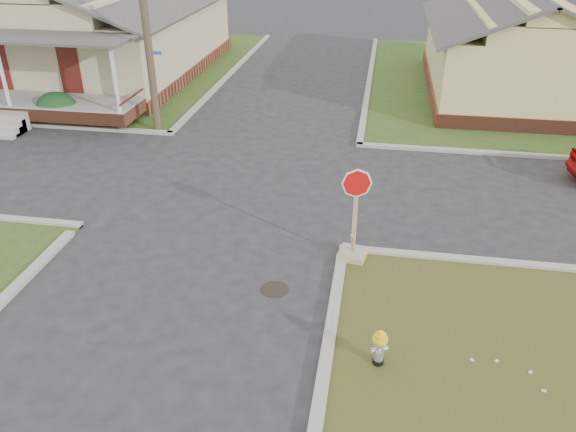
# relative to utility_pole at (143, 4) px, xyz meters

# --- Properties ---
(ground) EXTENTS (120.00, 120.00, 0.00)m
(ground) POSITION_rel_utility_pole_xyz_m (4.20, -8.90, -4.66)
(ground) COLOR #242426
(ground) RESTS_ON ground
(verge_far_left) EXTENTS (19.00, 19.00, 0.05)m
(verge_far_left) POSITION_rel_utility_pole_xyz_m (-8.80, 9.10, -4.64)
(verge_far_left) COLOR #2F491A
(verge_far_left) RESTS_ON ground
(curbs) EXTENTS (80.00, 40.00, 0.12)m
(curbs) POSITION_rel_utility_pole_xyz_m (4.20, -3.90, -4.66)
(curbs) COLOR #9E998F
(curbs) RESTS_ON ground
(manhole) EXTENTS (0.64, 0.64, 0.01)m
(manhole) POSITION_rel_utility_pole_xyz_m (6.40, -9.40, -4.66)
(manhole) COLOR black
(manhole) RESTS_ON ground
(corner_house) EXTENTS (10.10, 15.50, 5.30)m
(corner_house) POSITION_rel_utility_pole_xyz_m (-5.80, 7.78, -2.38)
(corner_house) COLOR brown
(corner_house) RESTS_ON ground
(side_house_yellow) EXTENTS (7.60, 11.60, 4.70)m
(side_house_yellow) POSITION_rel_utility_pole_xyz_m (14.20, 7.60, -2.47)
(side_house_yellow) COLOR brown
(side_house_yellow) RESTS_ON ground
(utility_pole) EXTENTS (1.80, 0.28, 9.00)m
(utility_pole) POSITION_rel_utility_pole_xyz_m (0.00, 0.00, 0.00)
(utility_pole) COLOR #3A2E21
(utility_pole) RESTS_ON ground
(fire_hydrant) EXTENTS (0.29, 0.29, 0.78)m
(fire_hydrant) POSITION_rel_utility_pole_xyz_m (8.78, -11.43, -4.18)
(fire_hydrant) COLOR black
(fire_hydrant) RESTS_ON ground
(stop_sign) EXTENTS (0.68, 0.66, 2.38)m
(stop_sign) POSITION_rel_utility_pole_xyz_m (8.05, -7.82, -4.10)
(stop_sign) COLOR tan
(stop_sign) RESTS_ON ground
(hedge_right) EXTENTS (1.56, 1.27, 1.19)m
(hedge_right) POSITION_rel_utility_pole_xyz_m (-4.20, 0.15, -4.02)
(hedge_right) COLOR #163D1A
(hedge_right) RESTS_ON verge_far_left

